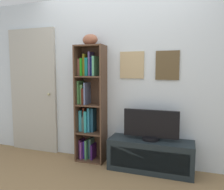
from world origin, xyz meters
TOP-DOWN VIEW (x-y plane):
  - back_wall at (0.00, 1.13)m, footprint 4.80×0.08m
  - bookshelf at (-0.43, 1.00)m, footprint 0.42×0.26m
  - football at (-0.39, 0.97)m, footprint 0.29×0.23m
  - tv_stand at (0.49, 0.91)m, footprint 1.10×0.36m
  - television at (0.49, 0.92)m, footprint 0.72×0.22m
  - door at (-1.47, 1.08)m, footprint 0.86×0.09m

SIDE VIEW (x-z plane):
  - tv_stand at x=0.49m, z-range 0.00..0.42m
  - television at x=0.49m, z-range 0.41..0.81m
  - bookshelf at x=-0.43m, z-range -0.01..1.66m
  - door at x=-1.47m, z-range 0.00..1.99m
  - back_wall at x=0.00m, z-range 0.00..2.39m
  - football at x=-0.39m, z-range 1.68..1.83m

